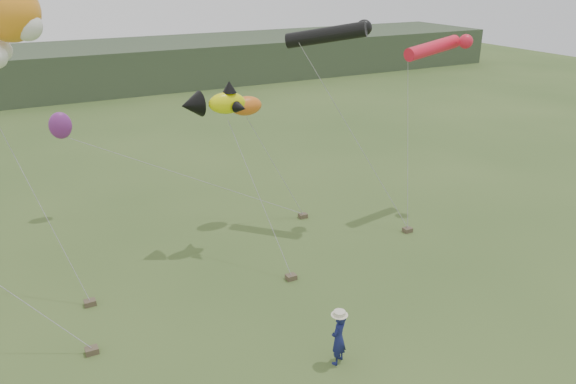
# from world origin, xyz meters

# --- Properties ---
(ground) EXTENTS (120.00, 120.00, 0.00)m
(ground) POSITION_xyz_m (0.00, 0.00, 0.00)
(ground) COLOR #385123
(ground) RESTS_ON ground
(headland) EXTENTS (90.00, 13.00, 4.00)m
(headland) POSITION_xyz_m (-3.11, 44.69, 1.92)
(headland) COLOR #2D3D28
(headland) RESTS_ON ground
(festival_attendant) EXTENTS (0.75, 0.67, 1.72)m
(festival_attendant) POSITION_xyz_m (-0.73, -0.85, 0.86)
(festival_attendant) COLOR navy
(festival_attendant) RESTS_ON ground
(sandbag_anchors) EXTENTS (14.49, 6.12, 0.20)m
(sandbag_anchors) POSITION_xyz_m (-0.71, 5.41, 0.10)
(sandbag_anchors) COLOR brown
(sandbag_anchors) RESTS_ON ground
(fish_kite) EXTENTS (2.67, 1.78, 1.36)m
(fish_kite) POSITION_xyz_m (-1.08, 7.97, 6.20)
(fish_kite) COLOR #E5EB09
(fish_kite) RESTS_ON ground
(tube_kites) EXTENTS (8.18, 3.21, 1.79)m
(tube_kites) POSITION_xyz_m (6.56, 7.65, 8.20)
(tube_kites) COLOR black
(tube_kites) RESTS_ON ground
(misc_kites) EXTENTS (8.51, 5.13, 2.07)m
(misc_kites) POSITION_xyz_m (-2.22, 11.82, 4.99)
(misc_kites) COLOR orange
(misc_kites) RESTS_ON ground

